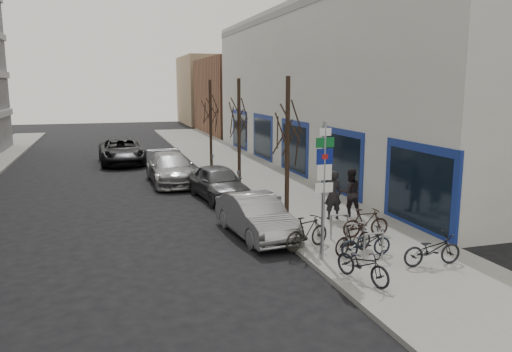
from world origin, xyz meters
TOP-DOWN VIEW (x-y plane):
  - ground at (0.00, 0.00)m, footprint 120.00×120.00m
  - sidewalk_east at (4.50, 10.00)m, footprint 5.00×70.00m
  - commercial_building at (17.00, 16.00)m, footprint 20.00×32.00m
  - brick_building_far at (13.00, 40.00)m, footprint 12.00×14.00m
  - tan_building_far at (13.50, 55.00)m, footprint 13.00×12.00m
  - highway_sign_pole at (2.40, -0.01)m, footprint 0.55×0.10m
  - bike_rack at (3.80, 0.60)m, footprint 0.66×2.26m
  - tree_near at (2.60, 3.50)m, footprint 1.80×1.80m
  - tree_mid at (2.60, 10.00)m, footprint 1.80×1.80m
  - tree_far at (2.60, 16.50)m, footprint 1.80×1.80m
  - meter_front at (2.15, 3.00)m, footprint 0.10×0.08m
  - meter_mid at (2.15, 8.50)m, footprint 0.10×0.08m
  - meter_back at (2.15, 14.00)m, footprint 0.10×0.08m
  - bike_near_left at (2.71, -1.85)m, footprint 1.08×1.88m
  - bike_near_right at (3.51, 0.18)m, footprint 1.65×0.98m
  - bike_mid_curb at (3.75, -0.17)m, footprint 1.65×0.52m
  - bike_mid_inner at (2.34, 1.00)m, footprint 1.85×1.14m
  - bike_far_curb at (5.17, -1.38)m, footprint 1.81×0.63m
  - bike_far_inner at (4.71, 1.57)m, footprint 1.68×0.61m
  - parked_car_front at (1.35, 3.19)m, footprint 1.98×4.55m
  - parked_car_mid at (1.40, 9.20)m, footprint 2.33×4.76m
  - parked_car_back at (-0.20, 13.62)m, footprint 2.41×5.59m
  - lane_car at (-2.46, 21.46)m, footprint 3.01×6.14m
  - pedestrian_near at (4.66, 4.00)m, footprint 0.72×0.50m
  - pedestrian_far at (5.49, 4.23)m, footprint 0.74×0.54m

SIDE VIEW (x-z plane):
  - ground at x=0.00m, z-range 0.00..0.00m
  - sidewalk_east at x=4.50m, z-range 0.00..0.15m
  - bike_near_right at x=3.51m, z-range 0.15..1.11m
  - bike_mid_curb at x=3.75m, z-range 0.15..1.15m
  - bike_far_inner at x=4.71m, z-range 0.15..1.15m
  - bike_rack at x=3.80m, z-range 0.24..1.07m
  - bike_mid_inner at x=2.34m, z-range 0.15..1.23m
  - bike_far_curb at x=5.17m, z-range 0.15..1.24m
  - bike_near_left at x=2.71m, z-range 0.15..1.25m
  - parked_car_front at x=1.35m, z-range 0.00..1.45m
  - parked_car_mid at x=1.40m, z-range 0.00..1.56m
  - parked_car_back at x=-0.20m, z-range 0.00..1.60m
  - lane_car at x=-2.46m, z-range 0.00..1.68m
  - meter_front at x=2.15m, z-range 0.28..1.55m
  - meter_mid at x=2.15m, z-range 0.28..1.55m
  - meter_back at x=2.15m, z-range 0.28..1.55m
  - pedestrian_near at x=4.66m, z-range 0.15..2.03m
  - pedestrian_far at x=5.49m, z-range 0.15..2.05m
  - highway_sign_pole at x=2.40m, z-range 0.36..4.56m
  - brick_building_far at x=13.00m, z-range 0.00..8.00m
  - tree_near at x=2.60m, z-range 1.35..6.85m
  - tree_mid at x=2.60m, z-range 1.35..6.85m
  - tree_far at x=2.60m, z-range 1.35..6.85m
  - tan_building_far at x=13.50m, z-range 0.00..9.00m
  - commercial_building at x=17.00m, z-range 0.00..10.00m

